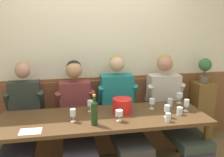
{
  "coord_description": "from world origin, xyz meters",
  "views": [
    {
      "loc": [
        -0.42,
        -2.42,
        1.78
      ],
      "look_at": [
        0.14,
        0.46,
        1.09
      ],
      "focal_mm": 40.15,
      "sensor_mm": 36.0,
      "label": 1
    }
  ],
  "objects_px": {
    "wine_bottle_green_tall": "(94,112)",
    "wine_glass_left_end": "(180,96)",
    "dining_table": "(105,123)",
    "wine_glass_right_end": "(119,114)",
    "water_tumbler_center": "(170,103)",
    "water_tumbler_left": "(168,117)",
    "person_right_seat": "(172,107)",
    "wine_glass_mid_left": "(73,113)",
    "wine_glass_near_bucket": "(90,104)",
    "water_tumbler_right": "(180,111)",
    "ice_bucket": "(122,106)",
    "person_center_left_seat": "(121,111)",
    "person_left_seat": "(22,122)",
    "wine_glass_mid_right": "(167,109)",
    "wine_glass_center_rear": "(152,102)",
    "wall_bench": "(97,129)",
    "person_center_right_seat": "(77,116)",
    "wine_glass_by_bottle": "(186,103)",
    "potted_plant": "(205,68)"
  },
  "relations": [
    {
      "from": "wine_bottle_green_tall",
      "to": "wine_glass_left_end",
      "type": "height_order",
      "value": "wine_bottle_green_tall"
    },
    {
      "from": "dining_table",
      "to": "wine_glass_right_end",
      "type": "relative_size",
      "value": 18.89
    },
    {
      "from": "water_tumbler_center",
      "to": "water_tumbler_left",
      "type": "bearing_deg",
      "value": -116.0
    },
    {
      "from": "person_right_seat",
      "to": "wine_glass_mid_left",
      "type": "height_order",
      "value": "person_right_seat"
    },
    {
      "from": "wine_glass_near_bucket",
      "to": "wine_glass_mid_left",
      "type": "height_order",
      "value": "wine_glass_mid_left"
    },
    {
      "from": "wine_bottle_green_tall",
      "to": "wine_glass_left_end",
      "type": "distance_m",
      "value": 1.27
    },
    {
      "from": "wine_glass_left_end",
      "to": "water_tumbler_right",
      "type": "distance_m",
      "value": 0.43
    },
    {
      "from": "ice_bucket",
      "to": "wine_glass_right_end",
      "type": "relative_size",
      "value": 1.84
    },
    {
      "from": "person_center_left_seat",
      "to": "wine_glass_mid_left",
      "type": "height_order",
      "value": "person_center_left_seat"
    },
    {
      "from": "person_left_seat",
      "to": "wine_bottle_green_tall",
      "type": "height_order",
      "value": "person_left_seat"
    },
    {
      "from": "wine_glass_mid_right",
      "to": "water_tumbler_center",
      "type": "height_order",
      "value": "wine_glass_mid_right"
    },
    {
      "from": "wine_glass_center_rear",
      "to": "person_right_seat",
      "type": "bearing_deg",
      "value": 29.25
    },
    {
      "from": "water_tumbler_right",
      "to": "water_tumbler_left",
      "type": "relative_size",
      "value": 0.95
    },
    {
      "from": "ice_bucket",
      "to": "water_tumbler_left",
      "type": "xyz_separation_m",
      "value": [
        0.42,
        -0.35,
        -0.04
      ]
    },
    {
      "from": "person_right_seat",
      "to": "wine_glass_mid_right",
      "type": "relative_size",
      "value": 9.5
    },
    {
      "from": "wall_bench",
      "to": "water_tumbler_left",
      "type": "xyz_separation_m",
      "value": [
        0.64,
        -0.92,
        0.49
      ]
    },
    {
      "from": "wine_glass_right_end",
      "to": "water_tumbler_center",
      "type": "xyz_separation_m",
      "value": [
        0.73,
        0.34,
        -0.04
      ]
    },
    {
      "from": "wine_glass_right_end",
      "to": "person_right_seat",
      "type": "bearing_deg",
      "value": 30.82
    },
    {
      "from": "wine_glass_near_bucket",
      "to": "water_tumbler_right",
      "type": "xyz_separation_m",
      "value": [
        0.99,
        -0.3,
        -0.05
      ]
    },
    {
      "from": "person_center_right_seat",
      "to": "person_right_seat",
      "type": "height_order",
      "value": "person_right_seat"
    },
    {
      "from": "wine_glass_by_bottle",
      "to": "wine_glass_center_rear",
      "type": "xyz_separation_m",
      "value": [
        -0.37,
        0.15,
        -0.01
      ]
    },
    {
      "from": "wall_bench",
      "to": "wine_glass_by_bottle",
      "type": "bearing_deg",
      "value": -34.3
    },
    {
      "from": "person_right_seat",
      "to": "water_tumbler_right",
      "type": "distance_m",
      "value": 0.47
    },
    {
      "from": "wine_glass_center_rear",
      "to": "wine_glass_near_bucket",
      "type": "bearing_deg",
      "value": 175.59
    },
    {
      "from": "dining_table",
      "to": "person_right_seat",
      "type": "height_order",
      "value": "person_right_seat"
    },
    {
      "from": "wine_glass_mid_left",
      "to": "person_center_right_seat",
      "type": "bearing_deg",
      "value": 82.02
    },
    {
      "from": "person_right_seat",
      "to": "wine_glass_mid_right",
      "type": "height_order",
      "value": "person_right_seat"
    },
    {
      "from": "dining_table",
      "to": "person_left_seat",
      "type": "distance_m",
      "value": 0.98
    },
    {
      "from": "water_tumbler_center",
      "to": "ice_bucket",
      "type": "bearing_deg",
      "value": -171.59
    },
    {
      "from": "person_center_left_seat",
      "to": "water_tumbler_right",
      "type": "bearing_deg",
      "value": -37.14
    },
    {
      "from": "wall_bench",
      "to": "potted_plant",
      "type": "bearing_deg",
      "value": 1.23
    },
    {
      "from": "wall_bench",
      "to": "potted_plant",
      "type": "xyz_separation_m",
      "value": [
        1.61,
        0.03,
        0.81
      ]
    },
    {
      "from": "wine_bottle_green_tall",
      "to": "wine_glass_right_end",
      "type": "xyz_separation_m",
      "value": [
        0.27,
        0.04,
        -0.06
      ]
    },
    {
      "from": "water_tumbler_left",
      "to": "potted_plant",
      "type": "relative_size",
      "value": 0.25
    },
    {
      "from": "wine_glass_right_end",
      "to": "wine_glass_left_end",
      "type": "distance_m",
      "value": 1.0
    },
    {
      "from": "wall_bench",
      "to": "water_tumbler_right",
      "type": "bearing_deg",
      "value": -41.65
    },
    {
      "from": "wine_glass_mid_left",
      "to": "water_tumbler_left",
      "type": "height_order",
      "value": "wine_glass_mid_left"
    },
    {
      "from": "person_center_right_seat",
      "to": "person_center_left_seat",
      "type": "bearing_deg",
      "value": 1.53
    },
    {
      "from": "wine_glass_by_bottle",
      "to": "wine_glass_mid_right",
      "type": "bearing_deg",
      "value": -156.07
    },
    {
      "from": "wall_bench",
      "to": "wine_glass_mid_left",
      "type": "distance_m",
      "value": 0.97
    },
    {
      "from": "person_center_left_seat",
      "to": "wine_glass_mid_right",
      "type": "distance_m",
      "value": 0.65
    },
    {
      "from": "person_center_left_seat",
      "to": "wine_glass_left_end",
      "type": "bearing_deg",
      "value": -3.81
    },
    {
      "from": "wine_glass_center_rear",
      "to": "water_tumbler_right",
      "type": "height_order",
      "value": "wine_glass_center_rear"
    },
    {
      "from": "dining_table",
      "to": "wine_glass_center_rear",
      "type": "bearing_deg",
      "value": 12.62
    },
    {
      "from": "wine_glass_center_rear",
      "to": "wine_glass_mid_right",
      "type": "bearing_deg",
      "value": -75.58
    },
    {
      "from": "water_tumbler_left",
      "to": "person_center_right_seat",
      "type": "bearing_deg",
      "value": 148.13
    },
    {
      "from": "wine_glass_center_rear",
      "to": "dining_table",
      "type": "bearing_deg",
      "value": -167.38
    },
    {
      "from": "wine_glass_mid_left",
      "to": "water_tumbler_left",
      "type": "xyz_separation_m",
      "value": [
        0.99,
        -0.19,
        -0.05
      ]
    },
    {
      "from": "person_center_right_seat",
      "to": "wine_glass_center_rear",
      "type": "distance_m",
      "value": 0.94
    },
    {
      "from": "person_center_left_seat",
      "to": "wine_glass_near_bucket",
      "type": "height_order",
      "value": "person_center_left_seat"
    }
  ]
}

